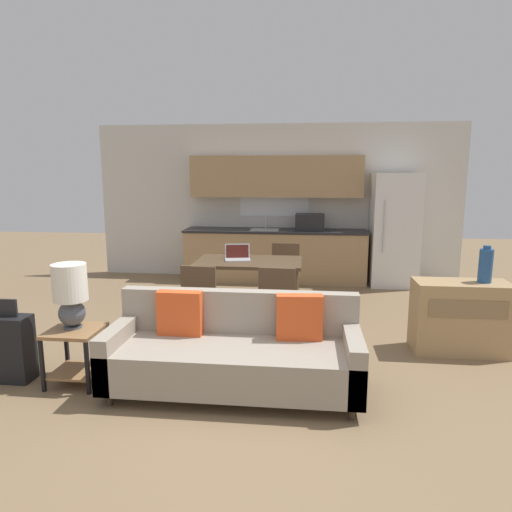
% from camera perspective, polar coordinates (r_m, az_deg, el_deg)
% --- Properties ---
extents(ground_plane, '(20.00, 20.00, 0.00)m').
position_cam_1_polar(ground_plane, '(4.00, -2.22, -17.56)').
color(ground_plane, '#7F6647').
extents(wall_back, '(6.40, 0.07, 2.70)m').
position_cam_1_polar(wall_back, '(8.15, 2.59, 6.78)').
color(wall_back, silver).
rests_on(wall_back, ground_plane).
extents(kitchen_counter, '(3.12, 0.65, 2.15)m').
position_cam_1_polar(kitchen_counter, '(7.90, 2.50, 2.94)').
color(kitchen_counter, tan).
rests_on(kitchen_counter, ground_plane).
extents(refrigerator, '(0.75, 0.73, 1.86)m').
position_cam_1_polar(refrigerator, '(7.91, 16.86, 3.15)').
color(refrigerator, white).
rests_on(refrigerator, ground_plane).
extents(dining_table, '(1.34, 0.82, 0.76)m').
position_cam_1_polar(dining_table, '(5.83, -0.89, -1.27)').
color(dining_table, brown).
rests_on(dining_table, ground_plane).
extents(couch, '(2.15, 0.80, 0.83)m').
position_cam_1_polar(couch, '(4.05, -2.68, -11.92)').
color(couch, '#3D2D1E').
rests_on(couch, ground_plane).
extents(side_table, '(0.45, 0.45, 0.50)m').
position_cam_1_polar(side_table, '(4.46, -21.61, -10.51)').
color(side_table, olive).
rests_on(side_table, ground_plane).
extents(table_lamp, '(0.30, 0.30, 0.58)m').
position_cam_1_polar(table_lamp, '(4.36, -22.18, -4.20)').
color(table_lamp, '#4C515B').
rests_on(table_lamp, side_table).
extents(credenza, '(0.95, 0.44, 0.76)m').
position_cam_1_polar(credenza, '(5.26, 24.13, -7.00)').
color(credenza, tan).
rests_on(credenza, ground_plane).
extents(vase, '(0.13, 0.13, 0.38)m').
position_cam_1_polar(vase, '(5.22, 26.77, -1.04)').
color(vase, '#234C84').
rests_on(vase, credenza).
extents(dining_chair_near_left, '(0.46, 0.46, 0.86)m').
position_cam_1_polar(dining_chair_near_left, '(5.21, -6.73, -5.01)').
color(dining_chair_near_left, brown).
rests_on(dining_chair_near_left, ground_plane).
extents(dining_chair_near_right, '(0.44, 0.44, 0.86)m').
position_cam_1_polar(dining_chair_near_right, '(5.10, 2.78, -5.31)').
color(dining_chair_near_right, brown).
rests_on(dining_chair_near_right, ground_plane).
extents(dining_chair_far_right, '(0.42, 0.42, 0.86)m').
position_cam_1_polar(dining_chair_far_right, '(6.54, 3.64, -1.78)').
color(dining_chair_far_right, brown).
rests_on(dining_chair_far_right, ground_plane).
extents(laptop, '(0.36, 0.31, 0.20)m').
position_cam_1_polar(laptop, '(5.86, -2.32, -0.01)').
color(laptop, '#B7BABC').
rests_on(laptop, dining_table).
extents(suitcase, '(0.46, 0.22, 0.77)m').
position_cam_1_polar(suitcase, '(4.78, -28.72, -10.01)').
color(suitcase, black).
rests_on(suitcase, ground_plane).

